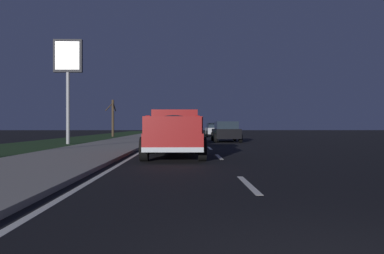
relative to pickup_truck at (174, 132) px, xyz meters
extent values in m
plane|color=black|center=(14.98, -1.75, -0.98)|extent=(144.00, 144.00, 0.00)
cube|color=gray|center=(14.98, 3.95, -0.92)|extent=(108.00, 4.00, 0.12)
cube|color=#1E3819|center=(14.98, 8.95, -0.98)|extent=(108.00, 6.00, 0.01)
cube|color=silver|center=(-6.93, -1.75, -0.98)|extent=(2.40, 0.14, 0.01)
cube|color=silver|center=(-0.14, -1.75, -0.98)|extent=(2.40, 0.14, 0.01)
cube|color=silver|center=(5.46, -1.75, -0.98)|extent=(2.40, 0.14, 0.01)
cube|color=silver|center=(11.69, -1.75, -0.98)|extent=(2.40, 0.14, 0.01)
cube|color=silver|center=(17.36, -1.75, -0.98)|extent=(2.40, 0.14, 0.01)
cube|color=silver|center=(23.07, -1.75, -0.98)|extent=(2.40, 0.14, 0.01)
cube|color=silver|center=(30.06, -1.75, -0.98)|extent=(2.40, 0.14, 0.01)
cube|color=silver|center=(35.56, -1.75, -0.98)|extent=(2.40, 0.14, 0.01)
cube|color=silver|center=(42.28, -1.75, -0.98)|extent=(2.40, 0.14, 0.01)
cube|color=silver|center=(47.69, -1.75, -0.98)|extent=(2.40, 0.14, 0.01)
cube|color=silver|center=(54.18, -1.75, -0.98)|extent=(2.40, 0.14, 0.01)
cube|color=silver|center=(60.66, -1.75, -0.98)|extent=(2.40, 0.14, 0.01)
cube|color=silver|center=(66.82, -1.75, -0.98)|extent=(2.40, 0.14, 0.01)
cube|color=silver|center=(14.98, 1.65, -0.98)|extent=(108.00, 0.14, 0.01)
cube|color=maroon|center=(-0.06, 0.00, -0.31)|extent=(5.42, 2.05, 0.60)
cube|color=maroon|center=(1.13, 0.01, 0.44)|extent=(2.18, 1.86, 0.90)
cube|color=#1E2833|center=(0.08, 0.00, 0.49)|extent=(0.05, 1.44, 0.50)
cube|color=maroon|center=(-1.15, 0.93, 0.27)|extent=(3.02, 0.11, 0.56)
cube|color=maroon|center=(-1.13, -0.95, 0.27)|extent=(3.02, 0.11, 0.56)
cube|color=maroon|center=(-2.72, -0.03, 0.27)|extent=(0.10, 1.88, 0.56)
cube|color=silver|center=(-2.72, -0.03, -0.53)|extent=(0.14, 2.00, 0.16)
cube|color=red|center=(-2.71, 0.77, 0.47)|extent=(0.06, 0.14, 0.20)
cube|color=red|center=(-2.70, -0.83, 0.47)|extent=(0.06, 0.14, 0.20)
ellipsoid|color=#232833|center=(-1.14, -0.01, 0.31)|extent=(2.61, 1.54, 0.64)
sphere|color=silver|center=(-0.64, 0.35, 0.17)|extent=(0.40, 0.40, 0.40)
sphere|color=beige|center=(-1.73, -0.32, 0.15)|extent=(0.34, 0.34, 0.34)
cylinder|color=black|center=(1.72, 1.02, -0.56)|extent=(0.84, 0.28, 0.84)
cylinder|color=black|center=(1.73, -0.98, -0.56)|extent=(0.84, 0.28, 0.84)
cylinder|color=black|center=(-1.85, 0.98, -0.56)|extent=(0.84, 0.28, 0.84)
cylinder|color=black|center=(-1.83, -1.02, -0.56)|extent=(0.84, 0.28, 0.84)
cube|color=black|center=(13.65, -3.50, -0.35)|extent=(4.41, 1.83, 0.70)
cube|color=#1E2833|center=(13.40, -3.51, 0.28)|extent=(2.48, 1.60, 0.56)
cylinder|color=black|center=(15.14, -2.59, -0.64)|extent=(0.68, 0.22, 0.68)
cylinder|color=black|center=(15.15, -4.39, -0.64)|extent=(0.68, 0.22, 0.68)
cylinder|color=black|center=(12.14, -2.62, -0.64)|extent=(0.68, 0.22, 0.68)
cylinder|color=black|center=(12.16, -4.42, -0.64)|extent=(0.68, 0.22, 0.68)
cube|color=red|center=(11.50, -3.52, -0.30)|extent=(0.09, 1.51, 0.10)
cube|color=#9E845B|center=(9.84, -0.19, -0.35)|extent=(4.45, 1.92, 0.70)
cube|color=#1E2833|center=(9.59, -0.19, 0.28)|extent=(2.51, 1.65, 0.56)
cylinder|color=black|center=(11.31, 0.76, -0.64)|extent=(0.68, 0.22, 0.68)
cylinder|color=black|center=(11.36, -1.04, -0.64)|extent=(0.68, 0.22, 0.68)
cylinder|color=black|center=(8.32, 0.67, -0.64)|extent=(0.68, 0.22, 0.68)
cylinder|color=black|center=(8.37, -1.13, -0.64)|extent=(0.68, 0.22, 0.68)
cube|color=red|center=(7.69, -0.25, -0.30)|extent=(0.12, 1.51, 0.10)
cube|color=#B2B5BA|center=(28.11, -3.71, -0.35)|extent=(4.45, 1.92, 0.70)
cube|color=#1E2833|center=(27.86, -3.72, 0.28)|extent=(2.51, 1.65, 0.56)
cylinder|color=black|center=(29.58, -2.77, -0.64)|extent=(0.68, 0.22, 0.68)
cylinder|color=black|center=(29.63, -4.57, -0.64)|extent=(0.68, 0.22, 0.68)
cylinder|color=black|center=(26.59, -2.85, -0.64)|extent=(0.68, 0.22, 0.68)
cylinder|color=black|center=(26.64, -4.65, -0.64)|extent=(0.68, 0.22, 0.68)
cube|color=red|center=(25.96, -3.77, -0.30)|extent=(0.12, 1.51, 0.10)
cube|color=#14592D|center=(19.58, 0.11, -0.35)|extent=(4.45, 1.93, 0.70)
cube|color=#1E2833|center=(19.33, 0.12, 0.28)|extent=(2.51, 1.66, 0.56)
cylinder|color=black|center=(21.11, 0.97, -0.64)|extent=(0.68, 0.22, 0.68)
cylinder|color=black|center=(21.05, -0.83, -0.64)|extent=(0.68, 0.22, 0.68)
cylinder|color=black|center=(18.12, 1.06, -0.64)|extent=(0.68, 0.22, 0.68)
cylinder|color=black|center=(18.06, -0.74, -0.64)|extent=(0.68, 0.22, 0.68)
cube|color=red|center=(17.44, 0.18, -0.30)|extent=(0.13, 1.51, 0.10)
cylinder|color=#99999E|center=(10.17, 7.43, 2.51)|extent=(0.24, 0.24, 6.99)
cube|color=black|center=(10.17, 7.43, 4.91)|extent=(0.24, 1.90, 2.20)
cube|color=silver|center=(10.04, 7.43, 4.91)|extent=(0.04, 1.60, 1.87)
cylinder|color=#423323|center=(26.82, 7.74, 1.08)|extent=(0.28, 0.28, 4.12)
cylinder|color=#423323|center=(27.47, 7.71, 2.46)|extent=(1.36, 0.17, 1.14)
cylinder|color=#423323|center=(27.34, 7.84, 2.25)|extent=(1.11, 0.32, 1.26)
cylinder|color=#423323|center=(26.37, 7.62, 2.33)|extent=(0.98, 0.36, 1.07)
cylinder|color=#423323|center=(26.51, 8.07, 2.36)|extent=(0.66, 0.79, 1.03)
camera|label=1|loc=(-14.57, -0.46, 0.24)|focal=34.51mm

